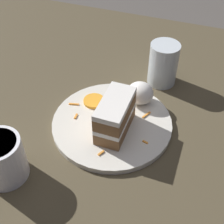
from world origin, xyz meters
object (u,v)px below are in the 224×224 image
at_px(plate, 112,123).
at_px(cake_slice, 115,116).
at_px(cream_dollop, 140,93).
at_px(orange_garnish, 94,101).
at_px(coffee_mug, 1,158).
at_px(drinking_glass, 163,66).

relative_size(plate, cake_slice, 2.35).
height_order(cream_dollop, orange_garnish, cream_dollop).
height_order(orange_garnish, coffee_mug, coffee_mug).
xyz_separation_m(cake_slice, coffee_mug, (-0.17, -0.18, -0.00)).
bearing_deg(plate, cream_dollop, 64.94).
relative_size(cake_slice, cream_dollop, 1.83).
xyz_separation_m(cream_dollop, coffee_mug, (-0.19, -0.28, 0.01)).
distance_m(cake_slice, orange_garnish, 0.11).
relative_size(orange_garnish, coffee_mug, 0.54).
height_order(cake_slice, orange_garnish, cake_slice).
distance_m(plate, coffee_mug, 0.25).
bearing_deg(orange_garnish, cake_slice, -40.87).
bearing_deg(drinking_glass, orange_garnish, -130.92).
bearing_deg(coffee_mug, drinking_glass, 60.91).
distance_m(plate, drinking_glass, 0.21).
height_order(cake_slice, coffee_mug, cake_slice).
relative_size(plate, coffee_mug, 2.88).
height_order(plate, drinking_glass, drinking_glass).
relative_size(cream_dollop, drinking_glass, 0.57).
height_order(cream_dollop, drinking_glass, drinking_glass).
distance_m(plate, orange_garnish, 0.08).
bearing_deg(coffee_mug, cake_slice, 46.70).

